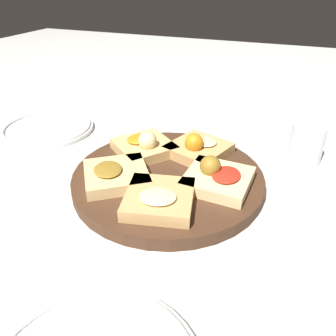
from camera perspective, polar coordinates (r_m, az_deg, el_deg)
ground_plane at (r=0.63m, az=0.00°, el=-2.70°), size 3.00×3.00×0.00m
serving_board at (r=0.62m, az=0.00°, el=-1.78°), size 0.36×0.36×0.02m
focaccia_slice_0 at (r=0.60m, az=-9.11°, el=-1.14°), size 0.15×0.15×0.03m
focaccia_slice_1 at (r=0.53m, az=-1.54°, el=-5.32°), size 0.13×0.13×0.03m
focaccia_slice_2 at (r=0.58m, az=8.53°, el=-1.62°), size 0.11×0.12×0.05m
focaccia_slice_3 at (r=0.68m, az=5.25°, el=3.51°), size 0.14×0.14×0.05m
focaccia_slice_4 at (r=0.68m, az=-4.12°, el=3.88°), size 0.15×0.15×0.05m
plate_right at (r=0.89m, az=-20.23°, el=6.55°), size 0.23×0.23×0.02m
water_glass at (r=0.74m, az=22.94°, el=3.95°), size 0.07×0.07×0.08m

